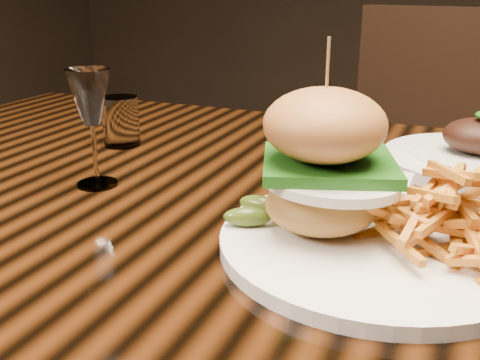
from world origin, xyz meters
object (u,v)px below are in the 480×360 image
at_px(far_dish, 477,156).
at_px(chair_far, 417,164).
at_px(wine_glass, 90,102).
at_px(burger_plate, 375,198).
at_px(dining_table, 305,250).

bearing_deg(far_dish, chair_far, 101.59).
distance_m(wine_glass, chair_far, 1.07).
height_order(burger_plate, chair_far, burger_plate).
distance_m(dining_table, far_dish, 0.31).
xyz_separation_m(wine_glass, chair_far, (0.33, 0.96, -0.33)).
relative_size(dining_table, far_dish, 5.90).
bearing_deg(wine_glass, burger_plate, -7.54).
xyz_separation_m(burger_plate, wine_glass, (-0.38, 0.05, 0.06)).
bearing_deg(far_dish, dining_table, -132.25).
bearing_deg(chair_far, far_dish, -66.84).
bearing_deg(burger_plate, wine_glass, 165.25).
bearing_deg(dining_table, wine_glass, -165.94).
xyz_separation_m(dining_table, wine_glass, (-0.28, -0.07, 0.19)).
relative_size(far_dish, chair_far, 0.29).
xyz_separation_m(burger_plate, far_dish, (0.09, 0.34, -0.04)).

